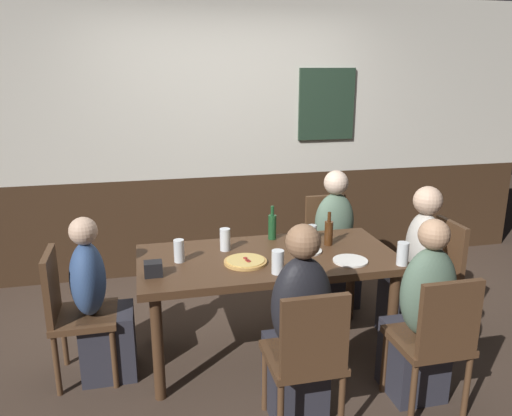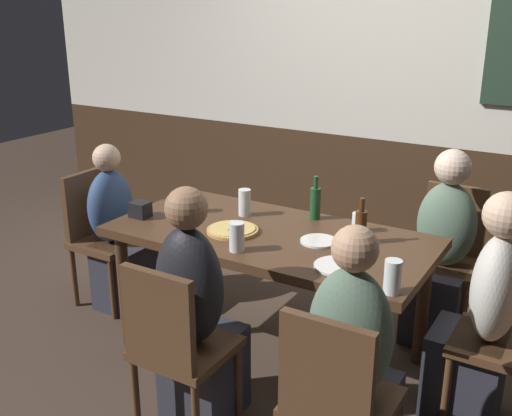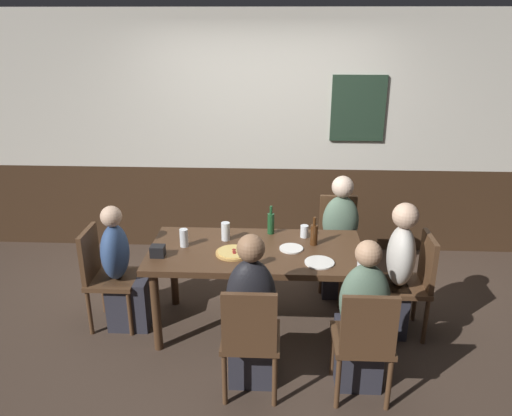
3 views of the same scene
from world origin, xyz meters
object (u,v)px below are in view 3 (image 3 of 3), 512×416
Objects in this scene: beer_bottle_brown at (314,234)px; plate_white_large at (319,262)px; person_right_near at (361,326)px; beer_glass_half at (362,264)px; plate_white_small at (291,248)px; pint_glass_pale at (304,232)px; condiment_caddy at (158,251)px; chair_head_west at (104,272)px; chair_mid_near at (250,335)px; tumbler_water at (184,239)px; dining_table at (256,258)px; beer_glass_tall at (226,232)px; pizza at (233,253)px; person_head_east at (393,279)px; person_right_far at (340,244)px; chair_head_east at (413,279)px; chair_right_far at (338,236)px; person_head_west at (124,277)px; beer_bottle_green at (271,223)px; pint_glass_amber at (252,259)px; person_mid_near at (252,321)px; chair_right_near at (364,339)px.

plate_white_large is at bearing -85.92° from beer_bottle_brown.
person_right_near reaches higher than plate_white_large.
plate_white_small is (-0.51, 0.36, -0.06)m from beer_glass_half.
condiment_caddy is at bearing -159.90° from pint_glass_pale.
chair_head_west and chair_mid_near have the same top height.
dining_table is at bearing -2.64° from tumbler_water.
tumbler_water is at bearing 164.77° from beer_glass_half.
beer_bottle_brown reaches higher than beer_glass_tall.
beer_glass_half is 0.57m from beer_bottle_brown.
condiment_caddy reaches higher than pizza.
plate_white_large is at bearing -160.06° from person_head_east.
plate_white_large is at bearing -106.52° from person_right_far.
beer_glass_half is (1.06, -0.52, -0.01)m from beer_glass_tall.
chair_mid_near is 5.63× the size of beer_glass_tall.
condiment_caddy is at bearing -170.33° from plate_white_small.
chair_right_far is at bearing 121.83° from chair_head_east.
person_head_west reaches higher than dining_table.
beer_bottle_green is (1.40, 0.32, 0.34)m from chair_head_west.
chair_right_far is 0.90m from beer_bottle_green.
person_head_east is 0.87m from plate_white_small.
chair_head_east reaches higher than condiment_caddy.
dining_table is 11.11× the size of beer_glass_tall.
pint_glass_amber is at bearing -165.15° from person_head_east.
person_right_far is 5.92× the size of plate_white_small.
person_head_east is 7.66× the size of beer_glass_half.
person_mid_near is 1.06m from pint_glass_pale.
chair_right_far is at bearing 90.00° from chair_right_near.
chair_right_far is 5.63× the size of beer_glass_tall.
chair_right_far is 1.70m from person_mid_near.
person_head_west is 7.33× the size of pint_glass_amber.
person_mid_near is 1.06m from beer_bottle_green.
chair_head_west reaches higher than pint_glass_pale.
pizza is 1.23× the size of plate_white_large.
person_head_east reaches higher than plate_white_large.
beer_glass_tall is 1.05× the size of pint_glass_amber.
beer_glass_half reaches higher than chair_mid_near.
person_mid_near is 6.12× the size of plate_white_small.
beer_glass_half reaches higher than chair_head_east.
chair_head_west is 5.63× the size of beer_glass_tall.
chair_right_near is 1.05m from beer_bottle_brown.
person_head_west is at bearing -170.34° from pint_glass_pale.
chair_right_far is 1.84m from chair_mid_near.
beer_bottle_green reaches higher than pint_glass_pale.
person_right_near reaches higher than chair_mid_near.
chair_head_west is 5.86× the size of tumbler_water.
chair_mid_near is 8.00× the size of condiment_caddy.
person_head_west is (-2.40, 0.00, -0.04)m from chair_head_east.
chair_head_east and chair_right_near have the same top height.
person_right_far is at bearing 73.48° from plate_white_large.
chair_right_far is 0.99m from plate_white_small.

